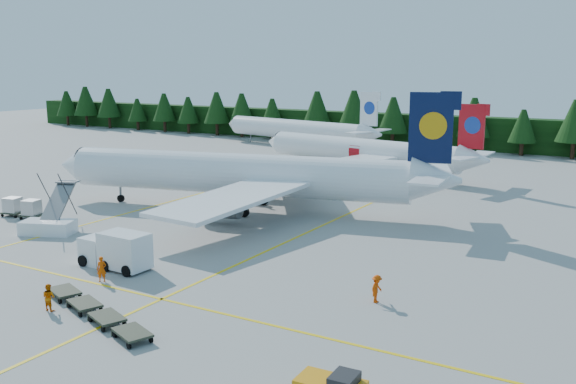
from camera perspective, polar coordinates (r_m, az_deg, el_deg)
The scene contains 15 objects.
ground at distance 51.62m, azimuth -11.77°, elevation -6.09°, with size 320.00×320.00×0.00m, color #9A9A95.
taxi_stripe_a at distance 75.16m, azimuth -9.51°, elevation -0.59°, with size 0.25×120.00×0.01m, color yellow.
taxi_stripe_b at distance 64.43m, azimuth 4.30°, elevation -2.43°, with size 0.25×120.00×0.01m, color yellow.
taxi_stripe_cross at distance 47.59m, azimuth -16.65°, elevation -7.82°, with size 80.00×0.25×0.01m, color yellow.
treeline_hedge at distance 123.53m, azimuth 14.62°, elevation 5.17°, with size 220.00×4.00×6.00m, color black.
airliner_navy at distance 68.28m, azimuth -5.24°, elevation 1.59°, with size 42.91×34.91×12.67m.
airliner_red at distance 92.46m, azimuth 6.20°, elevation 3.65°, with size 35.62×29.06×10.43m.
airliner_far_left at distance 122.37m, azimuth 0.23°, elevation 5.64°, with size 36.54×10.62×10.75m.
airstairs at distance 62.84m, azimuth -20.42°, elevation -2.61°, with size 5.56×7.15×4.21m.
service_truck at distance 50.48m, azimuth -15.16°, elevation -4.97°, with size 5.96×2.33×2.85m.
dolly_train at distance 41.50m, azimuth -16.74°, elevation -10.00°, with size 11.48×5.02×0.14m.
uld_pair at distance 70.20m, azimuth -22.57°, elevation -1.23°, with size 5.11×2.24×1.61m.
crew_a at distance 47.68m, azimuth -16.24°, elevation -6.61°, with size 0.67×0.44×1.83m, color #E24C04.
crew_b at distance 43.32m, azimuth -20.49°, elevation -8.75°, with size 0.84×0.66×1.74m, color #E16704.
crew_c at distance 42.29m, azimuth 7.89°, elevation -8.53°, with size 0.77×0.52×1.85m, color #DD4304.
Camera 1 is at (33.46, -36.30, 15.08)m, focal length 40.00 mm.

